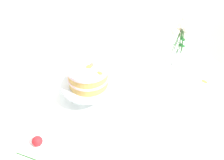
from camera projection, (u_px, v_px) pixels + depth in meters
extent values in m
cube|color=white|center=(125.00, 97.00, 1.37)|extent=(1.40, 1.00, 0.03)
cylinder|color=brown|center=(18.00, 129.00, 1.66)|extent=(0.06, 0.06, 0.71)
cylinder|color=brown|center=(161.00, 78.00, 2.10)|extent=(0.06, 0.06, 0.71)
cube|color=white|center=(90.00, 98.00, 1.34)|extent=(0.38, 0.38, 0.00)
cylinder|color=silver|center=(90.00, 97.00, 1.34)|extent=(0.11, 0.11, 0.01)
cylinder|color=silver|center=(89.00, 91.00, 1.31)|extent=(0.03, 0.03, 0.07)
cylinder|color=silver|center=(89.00, 85.00, 1.29)|extent=(0.29, 0.29, 0.01)
cylinder|color=tan|center=(89.00, 81.00, 1.27)|extent=(0.20, 0.20, 0.04)
cylinder|color=beige|center=(88.00, 77.00, 1.25)|extent=(0.21, 0.21, 0.01)
cylinder|color=tan|center=(88.00, 73.00, 1.24)|extent=(0.20, 0.20, 0.04)
cylinder|color=beige|center=(88.00, 69.00, 1.22)|extent=(0.21, 0.21, 0.02)
ellipsoid|color=#E56B51|center=(92.00, 65.00, 1.23)|extent=(0.03, 0.04, 0.01)
ellipsoid|color=yellow|center=(89.00, 67.00, 1.22)|extent=(0.04, 0.03, 0.00)
ellipsoid|color=yellow|center=(89.00, 66.00, 1.22)|extent=(0.02, 0.03, 0.00)
ellipsoid|color=pink|center=(82.00, 69.00, 1.20)|extent=(0.02, 0.03, 0.01)
ellipsoid|color=yellow|center=(100.00, 72.00, 1.18)|extent=(0.03, 0.04, 0.01)
cylinder|color=silver|center=(177.00, 60.00, 1.57)|extent=(0.06, 0.06, 0.07)
cone|color=silver|center=(178.00, 52.00, 1.53)|extent=(0.10, 0.10, 0.05)
cylinder|color=#2D6028|center=(183.00, 41.00, 1.48)|extent=(0.02, 0.01, 0.15)
sphere|color=silver|center=(187.00, 30.00, 1.44)|extent=(0.04, 0.04, 0.04)
cylinder|color=#2D6028|center=(182.00, 36.00, 1.48)|extent=(0.02, 0.02, 0.20)
sphere|color=#F8D4C3|center=(185.00, 20.00, 1.42)|extent=(0.04, 0.04, 0.04)
ellipsoid|color=#236B2D|center=(182.00, 37.00, 1.49)|extent=(0.04, 0.04, 0.02)
cylinder|color=#2D6028|center=(177.00, 41.00, 1.49)|extent=(0.01, 0.03, 0.14)
sphere|color=#F3D3C7|center=(178.00, 30.00, 1.46)|extent=(0.05, 0.05, 0.05)
ellipsoid|color=#236B2D|center=(179.00, 43.00, 1.49)|extent=(0.03, 0.05, 0.01)
cylinder|color=#2D6028|center=(176.00, 42.00, 1.47)|extent=(0.04, 0.01, 0.15)
sphere|color=#F2EFCA|center=(175.00, 31.00, 1.43)|extent=(0.05, 0.05, 0.05)
ellipsoid|color=#236B2D|center=(175.00, 44.00, 1.49)|extent=(0.05, 0.03, 0.01)
cylinder|color=#2D6028|center=(180.00, 39.00, 1.46)|extent=(0.02, 0.01, 0.19)
sphere|color=#F1E8CE|center=(182.00, 24.00, 1.39)|extent=(0.04, 0.04, 0.04)
cylinder|color=#2D6028|center=(182.00, 40.00, 1.46)|extent=(0.01, 0.02, 0.18)
sphere|color=silver|center=(186.00, 28.00, 1.40)|extent=(0.04, 0.04, 0.04)
ellipsoid|color=#236B2D|center=(182.00, 39.00, 1.45)|extent=(0.02, 0.04, 0.01)
cylinder|color=#2D6028|center=(182.00, 40.00, 1.47)|extent=(0.01, 0.02, 0.17)
sphere|color=beige|center=(186.00, 28.00, 1.41)|extent=(0.04, 0.04, 0.04)
ellipsoid|color=#236B2D|center=(182.00, 46.00, 1.50)|extent=(0.04, 0.05, 0.01)
cylinder|color=#2D6028|center=(28.00, 157.00, 1.05)|extent=(0.09, 0.10, 0.01)
sphere|color=red|center=(37.00, 141.00, 1.09)|extent=(0.05, 0.05, 0.05)
ellipsoid|color=yellow|center=(205.00, 81.00, 1.45)|extent=(0.03, 0.04, 0.01)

